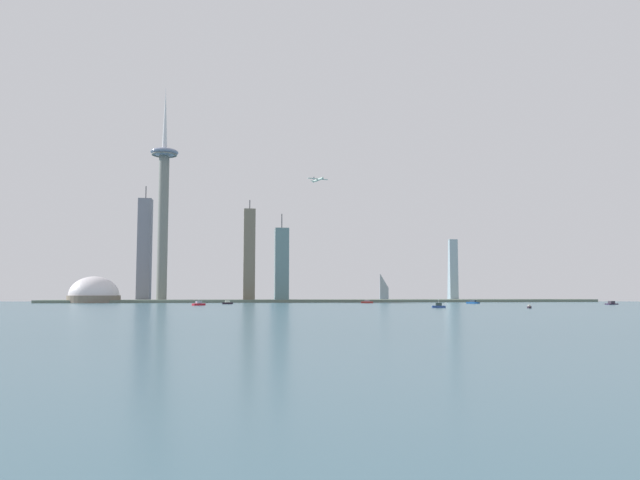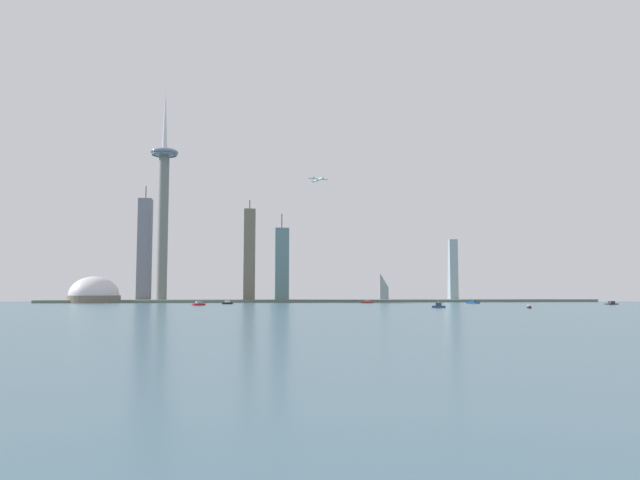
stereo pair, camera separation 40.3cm
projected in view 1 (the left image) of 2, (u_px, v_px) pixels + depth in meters
ground_plane at (446, 314)px, 424.88m from camera, size 6000.00×6000.00×0.00m
waterfront_pier at (330, 301)px, 928.06m from camera, size 831.01×68.06×3.81m
observation_tower at (163, 198)px, 925.54m from camera, size 41.47×41.47×327.60m
stadium_dome at (94, 296)px, 871.90m from camera, size 72.39×72.39×54.00m
skyscraper_0 at (249, 255)px, 919.84m from camera, size 17.06×18.43×153.07m
skyscraper_1 at (451, 258)px, 1061.84m from camera, size 22.66×14.99×150.90m
skyscraper_2 at (278, 255)px, 1022.07m from camera, size 23.42×14.38×155.28m
skyscraper_3 at (282, 265)px, 929.80m from camera, size 20.60×24.35×133.69m
skyscraper_4 at (383, 288)px, 1007.12m from camera, size 14.10×16.42×59.32m
skyscraper_5 at (145, 250)px, 941.57m from camera, size 19.87×23.44×177.84m
skyscraper_6 at (452, 270)px, 998.44m from camera, size 13.73×16.79×111.16m
boat_0 at (612, 303)px, 745.64m from camera, size 18.42×12.05×4.26m
boat_1 at (529, 307)px, 574.89m from camera, size 4.26×7.49×3.41m
boat_2 at (228, 303)px, 772.68m from camera, size 13.52×5.58×4.53m
boat_3 at (199, 304)px, 696.20m from camera, size 15.06×13.48×8.20m
boat_4 at (439, 306)px, 591.61m from camera, size 13.10×5.36×8.75m
boat_5 at (367, 302)px, 846.23m from camera, size 17.77×10.21×4.50m
boat_6 at (473, 302)px, 810.01m from camera, size 14.39×17.50×4.58m
airplane at (318, 180)px, 930.19m from camera, size 32.34×32.67×8.28m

